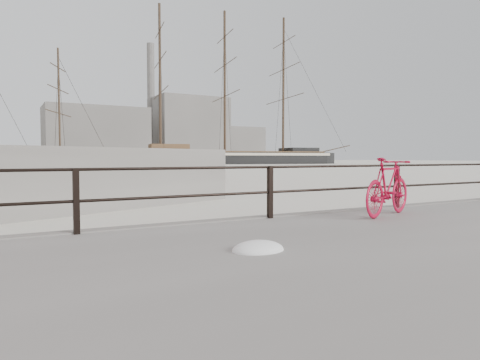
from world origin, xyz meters
name	(u,v)px	position (x,y,z in m)	size (l,w,h in m)	color
ground	(391,222)	(0.00, 0.00, 0.00)	(400.00, 400.00, 0.00)	white
guardrail	(397,186)	(0.00, -0.15, 0.85)	(28.00, 0.10, 1.00)	black
bicycle	(388,187)	(-1.27, -1.02, 0.93)	(1.92, 0.29, 1.16)	#B60C2E
barque_black	(225,164)	(38.39, 82.81, 0.00)	(66.20, 21.67, 37.03)	black
schooner_mid	(20,167)	(-4.97, 74.34, 0.00)	(29.04, 12.28, 20.87)	beige
industrial_west	(96,135)	(20.00, 140.00, 9.00)	(32.00, 18.00, 18.00)	gray
industrial_mid	(189,130)	(55.00, 145.00, 12.00)	(26.00, 20.00, 24.00)	gray
industrial_east	(235,144)	(78.00, 150.00, 7.00)	(20.00, 16.00, 14.00)	gray
smokestack	(151,103)	(42.00, 150.00, 22.00)	(2.80, 2.80, 44.00)	gray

